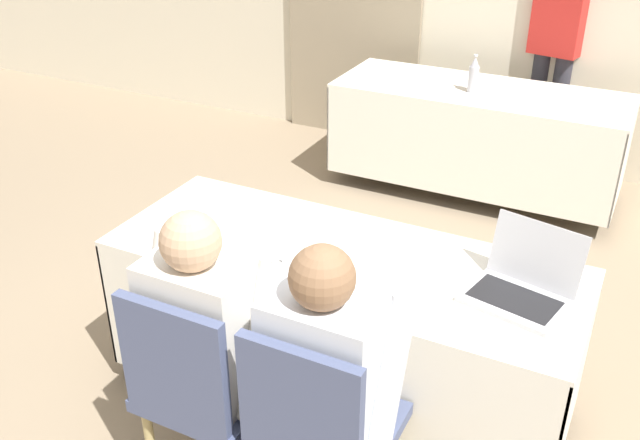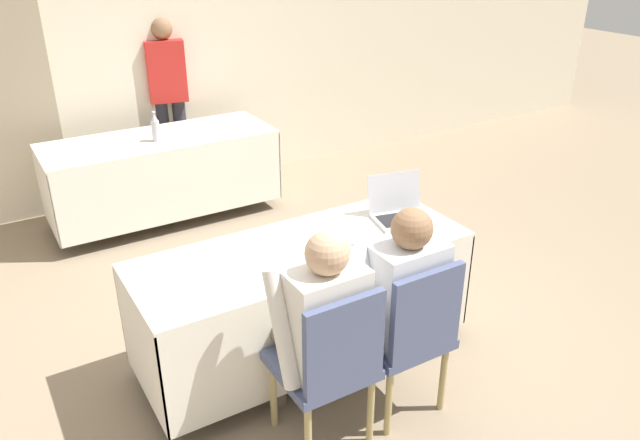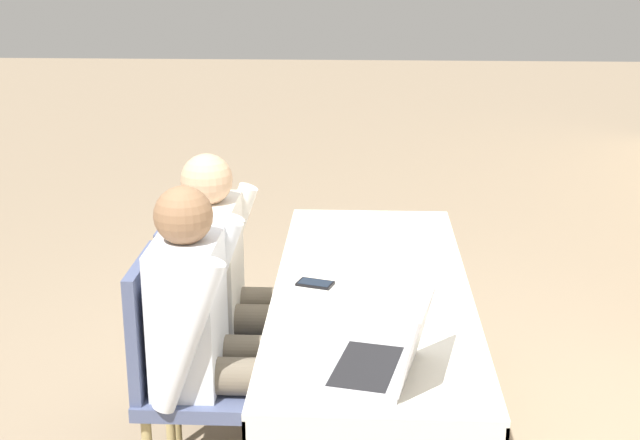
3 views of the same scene
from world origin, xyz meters
TOP-DOWN VIEW (x-y plane):
  - ground_plane at (0.00, 0.00)m, footprint 24.00×24.00m
  - wall_back at (0.00, 2.98)m, footprint 12.00×0.06m
  - conference_table_near at (0.00, 0.00)m, footprint 1.89×0.71m
  - conference_table_far at (-0.07, 2.29)m, footprint 1.89×0.71m
  - laptop at (0.69, 0.02)m, footprint 0.40×0.37m
  - cell_phone at (0.00, -0.21)m, footprint 0.11×0.15m
  - paper_beside_laptop at (-0.74, -0.16)m, footprint 0.26×0.33m
  - water_bottle at (-0.11, 2.21)m, footprint 0.07×0.07m
  - chair_near_left at (-0.23, -0.66)m, footprint 0.44×0.44m
  - chair_near_right at (0.23, -0.66)m, footprint 0.44×0.44m
  - person_checkered_shirt at (-0.23, -0.56)m, footprint 0.50×0.52m
  - person_white_shirt at (0.23, -0.56)m, footprint 0.50×0.52m
  - person_red_shirt at (0.25, 2.95)m, footprint 0.37×0.27m

SIDE VIEW (x-z plane):
  - ground_plane at x=0.00m, z-range 0.00..0.00m
  - chair_near_left at x=-0.23m, z-range 0.05..0.96m
  - chair_near_right at x=0.23m, z-range 0.05..0.96m
  - conference_table_near at x=0.00m, z-range 0.19..0.92m
  - conference_table_far at x=-0.07m, z-range 0.19..0.92m
  - person_checkered_shirt at x=-0.23m, z-range 0.08..1.25m
  - person_white_shirt at x=0.23m, z-range 0.08..1.25m
  - paper_beside_laptop at x=-0.74m, z-range 0.74..0.74m
  - cell_phone at x=0.00m, z-range 0.74..0.75m
  - laptop at x=0.69m, z-range 0.66..0.91m
  - water_bottle at x=-0.11m, z-range 0.72..0.97m
  - person_red_shirt at x=0.25m, z-range 0.12..1.71m
  - wall_back at x=0.00m, z-range 0.00..2.70m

